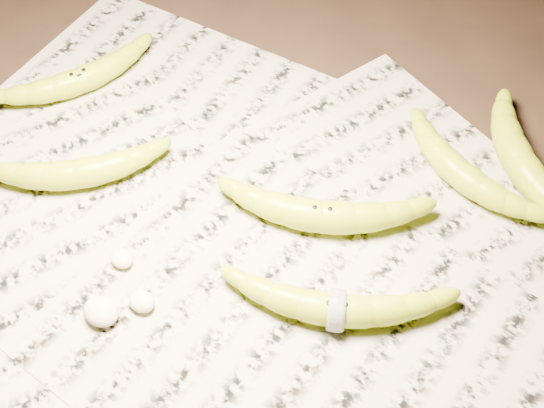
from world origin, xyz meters
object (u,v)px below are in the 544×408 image
Objects in this scene: banana_upper_b at (521,161)px; banana_upper_a at (460,171)px; banana_left_a at (79,79)px; banana_center at (322,215)px; banana_taped at (336,308)px; banana_left_b at (75,172)px.

banana_upper_a is at bearing -93.93° from banana_upper_b.
banana_left_a is at bearing -146.32° from banana_upper_a.
banana_center is at bearing -66.60° from banana_left_a.
banana_taped is 0.25m from banana_upper_a.
banana_upper_b is at bearing 47.58° from banana_taped.
banana_center reaches higher than banana_left_a.
banana_taped is at bearing -77.46° from banana_center.
banana_left_b is at bearing 175.35° from banana_center.
banana_left_a is at bearing 87.41° from banana_left_b.
banana_left_a is 0.52m from banana_upper_a.
banana_left_b is 0.88× the size of banana_taped.
banana_upper_a is at bearing 56.60° from banana_taped.
banana_left_b is 0.36m from banana_taped.
banana_left_b is at bearing -127.64° from banana_upper_a.
banana_left_a and banana_upper_a have the same top height.
banana_center is 0.18m from banana_upper_a.
banana_left_a is 0.94× the size of banana_center.
banana_upper_a is at bearing 29.11° from banana_center.
banana_upper_b reaches higher than banana_left_a.
banana_left_a is 0.92× the size of banana_taped.
banana_upper_a is 0.93× the size of banana_upper_b.
banana_taped is (0.36, 0.03, -0.00)m from banana_left_b.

